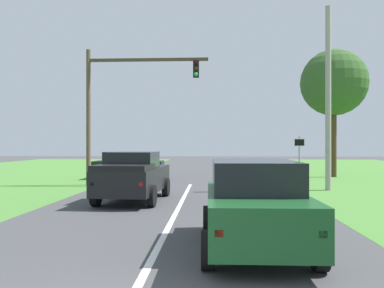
% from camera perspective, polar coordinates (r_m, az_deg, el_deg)
% --- Properties ---
extents(ground_plane, '(120.00, 120.00, 0.00)m').
position_cam_1_polar(ground_plane, '(14.27, -1.96, -9.21)').
color(ground_plane, '#424244').
extents(red_suv_near, '(2.26, 4.55, 1.92)m').
position_cam_1_polar(red_suv_near, '(8.73, 8.96, -8.41)').
color(red_suv_near, '#194C23').
rests_on(red_suv_near, ground_plane).
extents(pickup_truck_lead, '(2.54, 5.01, 1.97)m').
position_cam_1_polar(pickup_truck_lead, '(15.91, -8.53, -4.61)').
color(pickup_truck_lead, black).
rests_on(pickup_truck_lead, ground_plane).
extents(traffic_light, '(6.79, 0.40, 7.54)m').
position_cam_1_polar(traffic_light, '(22.26, -10.53, 6.83)').
color(traffic_light, brown).
rests_on(traffic_light, ground_plane).
extents(keep_moving_sign, '(0.60, 0.09, 2.73)m').
position_cam_1_polar(keep_moving_sign, '(22.60, 15.32, -1.40)').
color(keep_moving_sign, gray).
rests_on(keep_moving_sign, ground_plane).
extents(oak_tree_right, '(4.57, 4.57, 8.84)m').
position_cam_1_polar(oak_tree_right, '(29.24, 19.91, 8.33)').
color(oak_tree_right, '#4C351E').
rests_on(oak_tree_right, ground_plane).
extents(crossing_suv_far, '(4.48, 2.21, 1.78)m').
position_cam_1_polar(crossing_suv_far, '(26.12, -9.27, -2.98)').
color(crossing_suv_far, black).
rests_on(crossing_suv_far, ground_plane).
extents(utility_pole_right, '(0.28, 0.28, 9.11)m').
position_cam_1_polar(utility_pole_right, '(20.64, 19.17, 6.30)').
color(utility_pole_right, '#9E998E').
rests_on(utility_pole_right, ground_plane).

